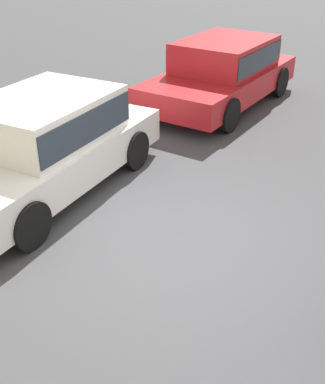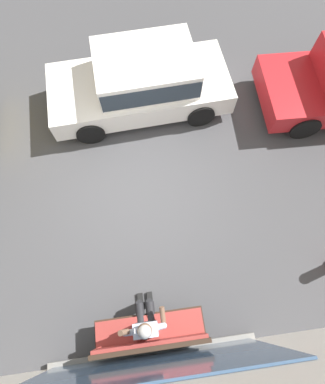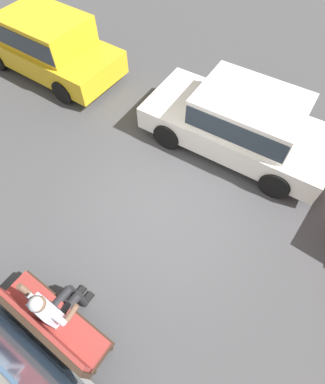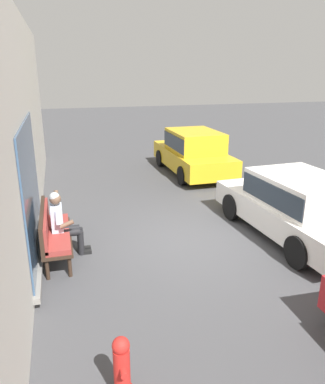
% 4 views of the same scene
% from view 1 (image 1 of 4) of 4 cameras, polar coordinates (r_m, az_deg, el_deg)
% --- Properties ---
extents(ground_plane, '(60.00, 60.00, 0.00)m').
position_cam_1_polar(ground_plane, '(6.19, 0.21, -6.10)').
color(ground_plane, '#424244').
extents(parked_car_near, '(4.34, 2.07, 1.41)m').
position_cam_1_polar(parked_car_near, '(10.95, 7.13, 14.21)').
color(parked_car_near, red).
rests_on(parked_car_near, ground_plane).
extents(parked_car_mid, '(4.21, 2.07, 1.42)m').
position_cam_1_polar(parked_car_mid, '(7.36, -13.99, 5.97)').
color(parked_car_mid, white).
rests_on(parked_car_mid, ground_plane).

